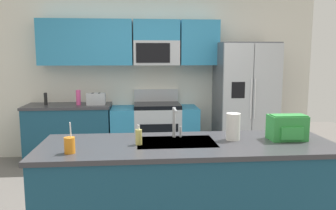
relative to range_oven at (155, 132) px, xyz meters
name	(u,v)px	position (x,y,z in m)	size (l,w,h in m)	color
ground_plane	(170,208)	(0.08, -1.80, -0.44)	(9.00, 9.00, 0.00)	#66605B
kitchen_wall_unit	(150,67)	(-0.07, 0.28, 1.03)	(5.20, 0.43, 2.60)	silver
back_counter	(69,133)	(-1.34, 0.00, 0.01)	(1.30, 0.63, 0.90)	navy
range_oven	(155,132)	(0.00, 0.00, 0.00)	(1.36, 0.61, 1.10)	#B7BABF
refrigerator	(245,102)	(1.43, -0.07, 0.48)	(0.90, 0.76, 1.85)	#4C4F54
island_counter	(188,192)	(0.17, -2.46, 0.01)	(2.55, 0.87, 0.90)	navy
toaster	(96,99)	(-0.90, -0.05, 0.55)	(0.28, 0.16, 0.18)	#B7BABF
pepper_mill	(46,99)	(-1.67, 0.00, 0.55)	(0.05, 0.05, 0.19)	black
bottle_pink	(78,98)	(-1.17, -0.06, 0.57)	(0.07, 0.07, 0.23)	#EA4C93
sink_faucet	(175,120)	(0.07, -2.27, 0.62)	(0.08, 0.21, 0.28)	#B7BABF
drink_cup_orange	(70,145)	(-0.79, -2.69, 0.52)	(0.08, 0.08, 0.25)	orange
soap_dispenser	(139,137)	(-0.26, -2.48, 0.53)	(0.06, 0.06, 0.17)	#D8CC66
paper_towel_roll	(233,127)	(0.58, -2.39, 0.58)	(0.12, 0.12, 0.24)	white
backpack	(287,127)	(1.07, -2.43, 0.57)	(0.32, 0.22, 0.23)	green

